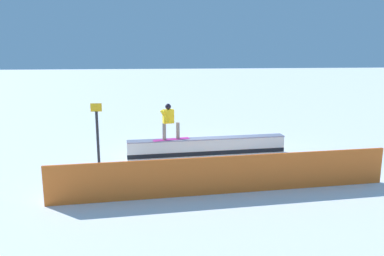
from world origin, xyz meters
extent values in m
plane|color=white|center=(0.00, 0.00, 0.00)|extent=(120.00, 120.00, 0.00)
cube|color=white|center=(0.00, 0.00, 0.35)|extent=(6.20, 0.94, 0.70)
cube|color=black|center=(0.00, 0.00, 0.18)|extent=(6.21, 0.95, 0.17)
cube|color=gray|center=(0.00, 0.00, 0.72)|extent=(6.20, 1.00, 0.04)
cube|color=#C1298E|center=(1.41, 0.12, 0.75)|extent=(1.44, 0.61, 0.01)
cylinder|color=gray|center=(1.67, 0.19, 1.07)|extent=(0.17, 0.17, 0.63)
cylinder|color=gray|center=(1.15, 0.06, 1.07)|extent=(0.17, 0.17, 0.63)
cube|color=yellow|center=(1.51, 0.15, 1.65)|extent=(0.45, 0.33, 0.52)
sphere|color=black|center=(1.51, 0.15, 2.02)|extent=(0.22, 0.22, 0.22)
cylinder|color=yellow|center=(1.65, 0.35, 1.67)|extent=(0.37, 0.17, 0.52)
cylinder|color=yellow|center=(1.45, -0.04, 1.67)|extent=(0.16, 0.12, 0.56)
cube|color=orange|center=(0.00, 3.88, 0.57)|extent=(10.05, 0.92, 1.13)
cylinder|color=#262628|center=(4.11, 0.45, 0.96)|extent=(0.10, 0.10, 1.92)
cube|color=yellow|center=(4.11, 0.45, 2.07)|extent=(0.40, 0.04, 0.30)
camera|label=1|loc=(2.01, 14.30, 4.22)|focal=35.81mm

